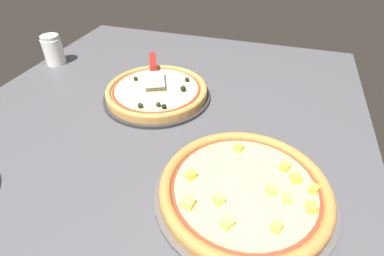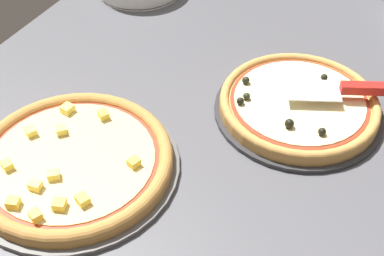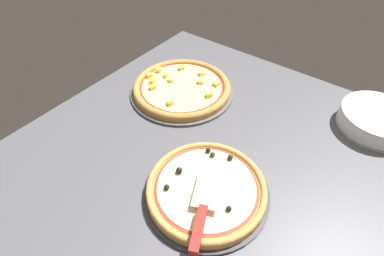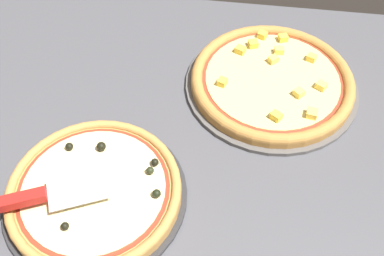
% 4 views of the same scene
% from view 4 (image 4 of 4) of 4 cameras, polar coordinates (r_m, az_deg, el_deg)
% --- Properties ---
extents(ground_plane, '(1.29, 1.19, 0.04)m').
position_cam_4_polar(ground_plane, '(0.91, -6.20, -7.03)').
color(ground_plane, '#4C4C51').
extents(pizza_pan_front, '(0.35, 0.35, 0.01)m').
position_cam_4_polar(pizza_pan_front, '(0.88, -12.09, -8.44)').
color(pizza_pan_front, '#2D2D30').
rests_on(pizza_pan_front, ground_plane).
extents(pizza_front, '(0.33, 0.33, 0.04)m').
position_cam_4_polar(pizza_front, '(0.86, -12.31, -7.72)').
color(pizza_front, '#C68E47').
rests_on(pizza_front, pizza_pan_front).
extents(pizza_pan_back, '(0.39, 0.39, 0.01)m').
position_cam_4_polar(pizza_pan_back, '(1.05, 10.01, 5.33)').
color(pizza_pan_back, '#565451').
rests_on(pizza_pan_back, ground_plane).
extents(pizza_back, '(0.37, 0.37, 0.03)m').
position_cam_4_polar(pizza_back, '(1.04, 10.15, 6.03)').
color(pizza_back, '#B77F3D').
rests_on(pizza_back, pizza_pan_back).
extents(serving_spatula, '(0.22, 0.13, 0.02)m').
position_cam_4_polar(serving_spatula, '(0.84, -19.93, -8.39)').
color(serving_spatula, silver).
rests_on(serving_spatula, pizza_front).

